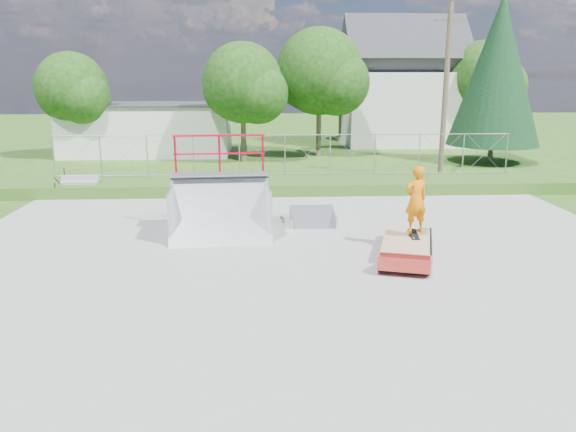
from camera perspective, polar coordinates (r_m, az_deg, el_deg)
The scene contains 19 objects.
ground at distance 14.92m, azimuth 1.60°, elevation -4.68°, with size 120.00×120.00×0.00m, color #2E4F16.
concrete_pad at distance 14.91m, azimuth 1.60°, elevation -4.60°, with size 20.00×16.00×0.04m, color gray.
grass_berm at distance 24.04m, azimuth -0.20°, elevation 3.18°, with size 24.00×3.00×0.50m, color #2E4F16.
grind_box at distance 15.95m, azimuth 11.98°, elevation -2.98°, with size 2.01×2.93×0.40m.
quarter_pipe at distance 16.97m, azimuth -6.93°, elevation 2.76°, with size 2.99×2.53×2.99m, color #ADB1B6, non-canonical shape.
flat_bank_ramp at distance 18.58m, azimuth 2.52°, elevation -0.17°, with size 1.49×1.59×0.46m, color #ADB1B6, non-canonical shape.
skateboard at distance 16.19m, azimuth 12.67°, elevation -1.87°, with size 0.22×0.80×0.02m, color black.
skater at distance 15.97m, azimuth 12.85°, elevation 1.39°, with size 0.69×0.45×1.89m, color orange.
concrete_stairs at distance 24.33m, azimuth -20.55°, elevation 2.77°, with size 1.50×1.60×0.80m, color gray, non-canonical shape.
chain_link_fence at distance 24.84m, azimuth -0.32°, elevation 6.22°, with size 20.00×0.06×1.80m, color gray, non-canonical shape.
utility_building_flat at distance 36.87m, azimuth -13.86°, elevation 8.54°, with size 10.00×6.00×3.00m, color silver.
gable_house at distance 41.36m, azimuth 11.48°, elevation 12.47°, with size 8.40×6.08×8.94m.
utility_pole at distance 27.49m, azimuth 15.69°, elevation 11.91°, with size 0.24×0.24×8.00m, color brown.
tree_left_near at distance 31.92m, azimuth -4.19°, elevation 13.04°, with size 4.76×4.48×6.65m.
tree_center at distance 34.12m, azimuth 3.73°, elevation 14.13°, with size 5.44×5.12×7.60m.
tree_left_far at distance 35.56m, azimuth -20.84°, elevation 11.80°, with size 4.42×4.16×6.18m.
tree_right_far at distance 40.92m, azimuth 19.64°, elevation 12.93°, with size 5.10×4.80×7.12m.
tree_back_mid at distance 42.43m, azimuth 5.75°, elevation 12.43°, with size 4.08×3.84×5.70m.
conifer_tree at distance 33.75m, azimuth 20.53°, elevation 13.64°, with size 5.04×5.04×9.10m.
Camera 1 is at (-1.16, -14.08, 4.79)m, focal length 35.00 mm.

